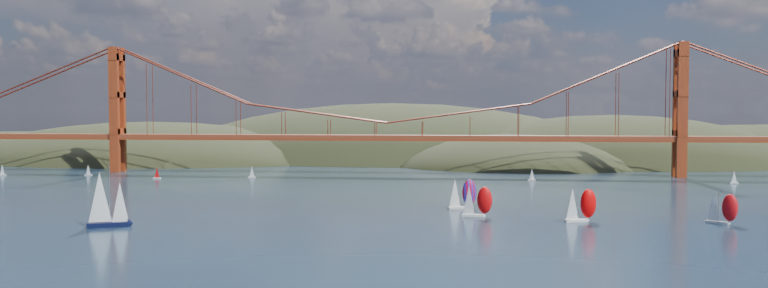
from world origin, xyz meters
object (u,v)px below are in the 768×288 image
at_px(sloop_navy, 106,200).
at_px(racer_2, 721,208).
at_px(racer_rwb, 462,193).
at_px(racer_1, 580,204).
at_px(racer_0, 476,201).

xyz_separation_m(sloop_navy, racer_2, (146.53, 20.76, -2.43)).
bearing_deg(racer_rwb, racer_1, -53.86).
height_order(racer_0, racer_1, racer_1).
xyz_separation_m(sloop_navy, racer_1, (112.92, 20.53, -2.07)).
relative_size(sloop_navy, racer_0, 1.63).
bearing_deg(sloop_navy, racer_2, -16.78).
height_order(sloop_navy, racer_0, sloop_navy).
xyz_separation_m(racer_0, racer_rwb, (-3.87, 14.75, 0.21)).
bearing_deg(racer_1, racer_0, 150.86).
xyz_separation_m(racer_0, racer_2, (59.00, -5.52, -0.21)).
xyz_separation_m(racer_0, racer_1, (25.40, -5.75, 0.15)).
bearing_deg(sloop_navy, racer_1, -14.54).
distance_m(racer_0, racer_1, 26.04).
bearing_deg(racer_2, racer_1, -147.36).
xyz_separation_m(racer_1, racer_2, (33.60, 0.23, -0.37)).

